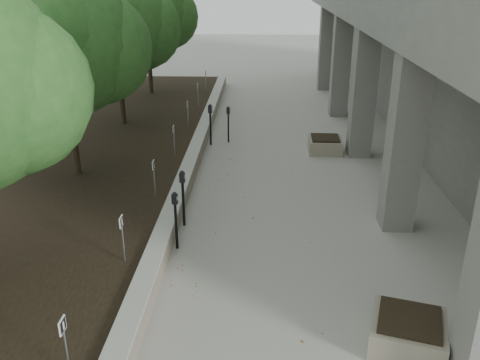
% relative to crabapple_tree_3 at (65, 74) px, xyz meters
% --- Properties ---
extents(retaining_wall, '(0.39, 26.00, 0.50)m').
position_rel_crabapple_tree_3_xyz_m(retaining_wall, '(2.97, 1.00, -2.87)').
color(retaining_wall, gray).
rests_on(retaining_wall, ground).
extents(planting_bed, '(7.00, 26.00, 0.40)m').
position_rel_crabapple_tree_3_xyz_m(planting_bed, '(-0.70, 1.00, -2.92)').
color(planting_bed, black).
rests_on(planting_bed, ground).
extents(crabapple_tree_3, '(4.60, 4.00, 5.44)m').
position_rel_crabapple_tree_3_xyz_m(crabapple_tree_3, '(0.00, 0.00, 0.00)').
color(crabapple_tree_3, '#275821').
rests_on(crabapple_tree_3, planting_bed).
extents(crabapple_tree_4, '(4.60, 4.00, 5.44)m').
position_rel_crabapple_tree_3_xyz_m(crabapple_tree_4, '(0.00, 5.00, 0.00)').
color(crabapple_tree_4, '#275821').
rests_on(crabapple_tree_4, planting_bed).
extents(crabapple_tree_5, '(4.60, 4.00, 5.44)m').
position_rel_crabapple_tree_3_xyz_m(crabapple_tree_5, '(0.00, 10.00, 0.00)').
color(crabapple_tree_5, '#275821').
rests_on(crabapple_tree_5, planting_bed).
extents(parking_sign_2, '(0.04, 0.22, 0.96)m').
position_rel_crabapple_tree_3_xyz_m(parking_sign_2, '(2.45, -7.50, -2.24)').
color(parking_sign_2, black).
rests_on(parking_sign_2, planting_bed).
extents(parking_sign_3, '(0.04, 0.22, 0.96)m').
position_rel_crabapple_tree_3_xyz_m(parking_sign_3, '(2.45, -4.50, -2.24)').
color(parking_sign_3, black).
rests_on(parking_sign_3, planting_bed).
extents(parking_sign_4, '(0.04, 0.22, 0.96)m').
position_rel_crabapple_tree_3_xyz_m(parking_sign_4, '(2.45, -1.50, -2.24)').
color(parking_sign_4, black).
rests_on(parking_sign_4, planting_bed).
extents(parking_sign_5, '(0.04, 0.22, 0.96)m').
position_rel_crabapple_tree_3_xyz_m(parking_sign_5, '(2.45, 1.50, -2.24)').
color(parking_sign_5, black).
rests_on(parking_sign_5, planting_bed).
extents(parking_sign_6, '(0.04, 0.22, 0.96)m').
position_rel_crabapple_tree_3_xyz_m(parking_sign_6, '(2.45, 4.50, -2.24)').
color(parking_sign_6, black).
rests_on(parking_sign_6, planting_bed).
extents(parking_sign_7, '(0.04, 0.22, 0.96)m').
position_rel_crabapple_tree_3_xyz_m(parking_sign_7, '(2.45, 7.50, -2.24)').
color(parking_sign_7, black).
rests_on(parking_sign_7, planting_bed).
extents(parking_sign_8, '(0.04, 0.22, 0.96)m').
position_rel_crabapple_tree_3_xyz_m(parking_sign_8, '(2.45, 10.50, -2.24)').
color(parking_sign_8, black).
rests_on(parking_sign_8, planting_bed).
extents(parking_meter_2, '(0.16, 0.13, 1.33)m').
position_rel_crabapple_tree_3_xyz_m(parking_meter_2, '(3.25, -3.27, -2.46)').
color(parking_meter_2, black).
rests_on(parking_meter_2, ground).
extents(parking_meter_3, '(0.15, 0.12, 1.38)m').
position_rel_crabapple_tree_3_xyz_m(parking_meter_3, '(3.25, -2.19, -2.43)').
color(parking_meter_3, black).
rests_on(parking_meter_3, ground).
extents(parking_meter_4, '(0.14, 0.11, 1.28)m').
position_rel_crabapple_tree_3_xyz_m(parking_meter_4, '(3.90, 4.15, -2.48)').
color(parking_meter_4, black).
rests_on(parking_meter_4, ground).
extents(parking_meter_5, '(0.17, 0.14, 1.44)m').
position_rel_crabapple_tree_3_xyz_m(parking_meter_5, '(3.31, 3.80, -2.40)').
color(parking_meter_5, black).
rests_on(parking_meter_5, ground).
extents(planter_front, '(1.41, 1.41, 0.53)m').
position_rel_crabapple_tree_3_xyz_m(planter_front, '(7.40, -6.20, -2.85)').
color(planter_front, gray).
rests_on(planter_front, ground).
extents(planter_back, '(1.10, 1.10, 0.50)m').
position_rel_crabapple_tree_3_xyz_m(planter_back, '(7.15, 3.27, -2.87)').
color(planter_back, gray).
rests_on(planter_back, ground).
extents(berry_scatter, '(3.30, 14.10, 0.02)m').
position_rel_crabapple_tree_3_xyz_m(berry_scatter, '(4.70, -3.00, -3.11)').
color(berry_scatter, maroon).
rests_on(berry_scatter, ground).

